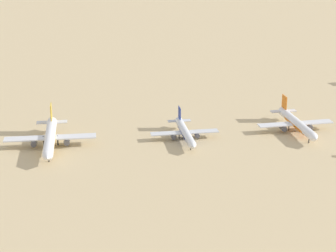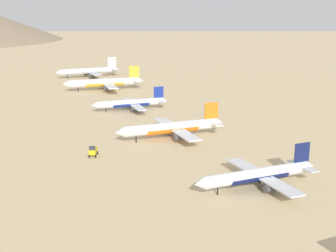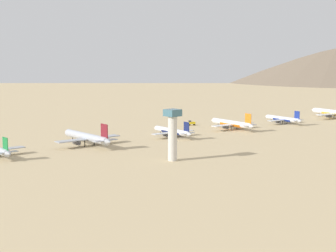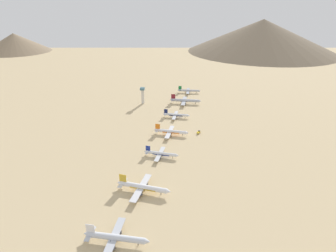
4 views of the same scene
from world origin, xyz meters
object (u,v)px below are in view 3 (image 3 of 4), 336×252
parked_jet_1 (334,113)px  parked_jet_3 (232,123)px  control_tower (173,132)px  service_truck (192,123)px  parked_jet_5 (87,137)px  parked_jet_2 (283,119)px  parked_jet_4 (172,131)px

parked_jet_1 → parked_jet_3: size_ratio=1.10×
control_tower → service_truck: bearing=-48.3°
parked_jet_1 → parked_jet_5: 237.72m
parked_jet_2 → parked_jet_4: size_ratio=0.97×
parked_jet_2 → parked_jet_5: size_ratio=0.75×
service_truck → parked_jet_2: bearing=-123.7°
parked_jet_3 → parked_jet_4: (2.38, 57.69, -0.52)m
parked_jet_2 → parked_jet_4: parked_jet_4 is taller
parked_jet_1 → parked_jet_4: size_ratio=1.25×
parked_jet_1 → control_tower: control_tower is taller
parked_jet_2 → parked_jet_3: (5.65, 55.23, 0.63)m
parked_jet_3 → service_truck: bearing=11.0°
parked_jet_5 → control_tower: control_tower is taller
parked_jet_5 → service_truck: size_ratio=9.36×
parked_jet_4 → service_truck: size_ratio=7.22×
parked_jet_2 → parked_jet_3: 55.53m
service_truck → control_tower: (-92.92, 104.46, 13.31)m
parked_jet_3 → control_tower: size_ratio=1.70×
parked_jet_2 → parked_jet_1: bearing=-97.9°
control_tower → parked_jet_5: bearing=6.4°
parked_jet_2 → control_tower: control_tower is taller
parked_jet_4 → parked_jet_3: bearing=-92.4°
service_truck → parked_jet_1: bearing=-112.0°
parked_jet_5 → parked_jet_2: bearing=-96.0°
parked_jet_2 → control_tower: (-51.41, 166.65, 11.55)m
parked_jet_2 → control_tower: 174.78m
parked_jet_1 → service_truck: 133.72m
parked_jet_4 → control_tower: 80.94m
parked_jet_1 → parked_jet_3: (14.22, 117.00, -0.47)m
parked_jet_3 → control_tower: (-57.06, 111.42, 10.93)m
parked_jet_3 → parked_jet_5: bearing=84.0°
parked_jet_4 → control_tower: control_tower is taller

